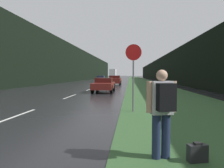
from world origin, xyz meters
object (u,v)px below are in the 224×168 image
car_oncoming (101,79)px  car_passing_far (115,80)px  delivery_truck (113,74)px  suitcase (197,153)px  hitchhiker_with_backpack (162,108)px  stop_sign (133,71)px  car_passing_near (104,85)px

car_oncoming → car_passing_far: bearing=-72.2°
car_passing_far → delivery_truck: (-3.96, 44.02, 1.15)m
car_passing_far → suitcase: bearing=97.5°
suitcase → car_oncoming: size_ratio=0.09×
hitchhiker_with_backpack → car_oncoming: 40.10m
stop_sign → car_passing_near: 9.99m
stop_sign → car_passing_far: stop_sign is taller
hitchhiker_with_backpack → car_passing_near: hitchhiker_with_backpack is taller
suitcase → car_passing_far: size_ratio=0.09×
hitchhiker_with_backpack → car_passing_far: size_ratio=0.38×
car_passing_far → stop_sign: bearing=96.4°
car_passing_near → car_passing_far: car_passing_far is taller
car_passing_far → delivery_truck: size_ratio=0.56×
stop_sign → car_passing_near: (-2.53, 9.60, -1.08)m
suitcase → hitchhiker_with_backpack: bearing=158.8°
suitcase → stop_sign: bearing=88.1°
car_oncoming → hitchhiker_with_backpack: bearing=-80.0°
stop_sign → car_oncoming: stop_sign is taller
stop_sign → car_passing_far: (-2.53, 22.38, -1.01)m
car_passing_far → delivery_truck: delivery_truck is taller
suitcase → car_passing_near: 14.93m
car_oncoming → delivery_truck: 31.74m
car_passing_far → car_oncoming: size_ratio=1.08×
car_oncoming → car_passing_near: bearing=-81.0°
car_passing_near → car_passing_far: 12.78m
hitchhiker_with_backpack → car_passing_near: 14.72m
hitchhiker_with_backpack → stop_sign: bearing=81.0°
car_passing_far → car_oncoming: (-3.96, 12.31, -0.07)m
stop_sign → delivery_truck: 66.72m
car_passing_near → stop_sign: bearing=104.8°
suitcase → car_passing_far: 27.50m
hitchhiker_with_backpack → car_oncoming: (-6.94, 39.50, -0.27)m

